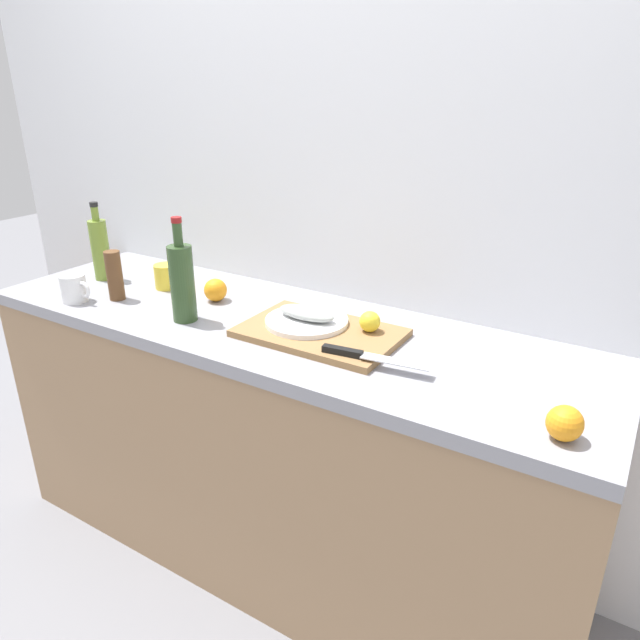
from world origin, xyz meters
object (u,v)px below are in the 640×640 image
(wine_bottle, at_px, (182,281))
(pepper_mill, at_px, (115,276))
(cutting_board, at_px, (320,333))
(orange_0, at_px, (565,423))
(olive_oil_bottle, at_px, (100,248))
(fish_fillet, at_px, (307,313))
(coffee_mug_1, at_px, (74,288))
(coffee_mug_0, at_px, (167,276))
(lemon_0, at_px, (370,321))
(white_plate, at_px, (307,321))
(chef_knife, at_px, (361,355))

(wine_bottle, relative_size, pepper_mill, 1.92)
(cutting_board, distance_m, pepper_mill, 0.75)
(wine_bottle, bearing_deg, cutting_board, 15.15)
(orange_0, bearing_deg, cutting_board, 165.47)
(olive_oil_bottle, distance_m, orange_0, 1.67)
(pepper_mill, bearing_deg, olive_oil_bottle, 150.45)
(fish_fillet, xyz_separation_m, coffee_mug_1, (-0.78, -0.20, -0.01))
(coffee_mug_0, bearing_deg, olive_oil_bottle, -169.89)
(cutting_board, distance_m, coffee_mug_1, 0.86)
(lemon_0, relative_size, coffee_mug_0, 0.49)
(lemon_0, distance_m, coffee_mug_0, 0.81)
(wine_bottle, bearing_deg, orange_0, -3.48)
(cutting_board, xyz_separation_m, olive_oil_bottle, (-0.96, 0.02, 0.11))
(olive_oil_bottle, relative_size, pepper_mill, 1.71)
(white_plate, relative_size, lemon_0, 4.05)
(coffee_mug_1, xyz_separation_m, orange_0, (1.54, 0.01, -0.01))
(lemon_0, bearing_deg, olive_oil_bottle, -177.89)
(olive_oil_bottle, bearing_deg, coffee_mug_0, 10.11)
(coffee_mug_0, relative_size, pepper_mill, 0.75)
(coffee_mug_1, bearing_deg, wine_bottle, 9.76)
(olive_oil_bottle, xyz_separation_m, wine_bottle, (0.54, -0.14, 0.01))
(white_plate, xyz_separation_m, coffee_mug_1, (-0.78, -0.20, 0.02))
(olive_oil_bottle, xyz_separation_m, pepper_mill, (0.21, -0.12, -0.03))
(coffee_mug_1, distance_m, orange_0, 1.54)
(wine_bottle, bearing_deg, pepper_mill, 177.26)
(coffee_mug_0, relative_size, coffee_mug_1, 1.01)
(cutting_board, xyz_separation_m, white_plate, (-0.06, 0.02, 0.02))
(olive_oil_bottle, xyz_separation_m, coffee_mug_0, (0.28, 0.05, -0.07))
(white_plate, xyz_separation_m, orange_0, (0.75, -0.20, 0.01))
(coffee_mug_1, bearing_deg, pepper_mill, 41.48)
(lemon_0, xyz_separation_m, wine_bottle, (-0.54, -0.18, 0.08))
(chef_knife, bearing_deg, pepper_mill, 172.69)
(pepper_mill, bearing_deg, fish_fillet, 9.63)
(white_plate, bearing_deg, olive_oil_bottle, 179.64)
(cutting_board, relative_size, coffee_mug_0, 3.65)
(cutting_board, height_order, coffee_mug_1, coffee_mug_1)
(chef_knife, distance_m, orange_0, 0.52)
(wine_bottle, height_order, pepper_mill, wine_bottle)
(lemon_0, height_order, coffee_mug_1, coffee_mug_1)
(fish_fillet, bearing_deg, chef_knife, -26.09)
(orange_0, xyz_separation_m, pepper_mill, (-1.44, 0.08, 0.05))
(fish_fillet, relative_size, lemon_0, 3.04)
(white_plate, relative_size, coffee_mug_0, 1.97)
(olive_oil_bottle, bearing_deg, white_plate, -0.36)
(olive_oil_bottle, height_order, pepper_mill, olive_oil_bottle)
(white_plate, bearing_deg, orange_0, -14.80)
(wine_bottle, height_order, coffee_mug_0, wine_bottle)
(coffee_mug_1, relative_size, pepper_mill, 0.74)
(cutting_board, height_order, white_plate, white_plate)
(coffee_mug_0, height_order, orange_0, coffee_mug_0)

